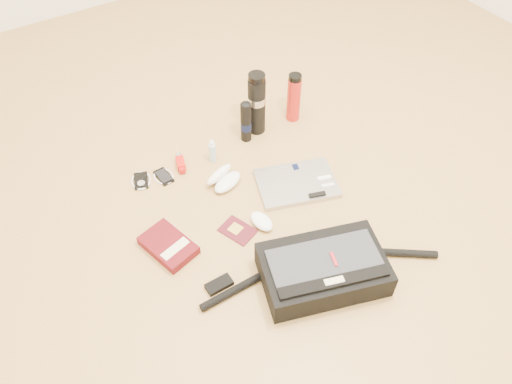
% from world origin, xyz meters
% --- Properties ---
extents(ground, '(4.00, 4.00, 0.00)m').
position_xyz_m(ground, '(0.00, 0.00, 0.00)').
color(ground, '#AF8649').
rests_on(ground, ground).
extents(messenger_bag, '(0.84, 0.38, 0.12)m').
position_xyz_m(messenger_bag, '(-0.01, -0.30, 0.05)').
color(messenger_bag, black).
rests_on(messenger_bag, ground).
extents(laptop, '(0.37, 0.31, 0.03)m').
position_xyz_m(laptop, '(0.18, 0.11, 0.01)').
color(laptop, '#A8A8AA').
rests_on(laptop, ground).
extents(book, '(0.18, 0.23, 0.04)m').
position_xyz_m(book, '(-0.41, 0.10, 0.02)').
color(book, '#4B090F').
rests_on(book, ground).
extents(passport, '(0.13, 0.15, 0.01)m').
position_xyz_m(passport, '(-0.15, 0.04, 0.00)').
color(passport, '#450E17').
rests_on(passport, ground).
extents(mouse, '(0.08, 0.12, 0.04)m').
position_xyz_m(mouse, '(-0.06, 0.01, 0.02)').
color(mouse, white).
rests_on(mouse, ground).
extents(sunglasses_case, '(0.17, 0.16, 0.08)m').
position_xyz_m(sunglasses_case, '(-0.07, 0.28, 0.03)').
color(sunglasses_case, white).
rests_on(sunglasses_case, ground).
extents(ipod, '(0.10, 0.11, 0.01)m').
position_xyz_m(ipod, '(-0.36, 0.47, 0.01)').
color(ipod, black).
rests_on(ipod, ground).
extents(phone, '(0.08, 0.10, 0.01)m').
position_xyz_m(phone, '(-0.27, 0.45, 0.00)').
color(phone, black).
rests_on(phone, ground).
extents(inhaler, '(0.06, 0.12, 0.03)m').
position_xyz_m(inhaler, '(-0.18, 0.47, 0.02)').
color(inhaler, red).
rests_on(inhaler, ground).
extents(spray_bottle, '(0.04, 0.04, 0.11)m').
position_xyz_m(spray_bottle, '(-0.05, 0.42, 0.05)').
color(spray_bottle, '#A0C4D4').
rests_on(spray_bottle, ground).
extents(aerosol_can, '(0.06, 0.06, 0.21)m').
position_xyz_m(aerosol_can, '(0.15, 0.47, 0.10)').
color(aerosol_can, black).
rests_on(aerosol_can, ground).
extents(thermos_black, '(0.09, 0.09, 0.30)m').
position_xyz_m(thermos_black, '(0.22, 0.49, 0.15)').
color(thermos_black, black).
rests_on(thermos_black, ground).
extents(thermos_red, '(0.08, 0.08, 0.24)m').
position_xyz_m(thermos_red, '(0.41, 0.47, 0.12)').
color(thermos_red, '#AE1D18').
rests_on(thermos_red, ground).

